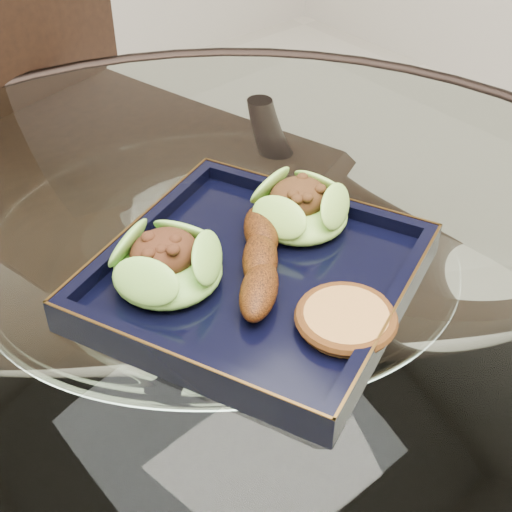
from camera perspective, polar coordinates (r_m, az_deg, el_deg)
dining_table at (r=0.80m, az=-2.33°, el=-11.20°), size 1.13×1.13×0.77m
dining_chair at (r=1.16m, az=-13.11°, el=1.93°), size 0.50×0.50×0.95m
navy_plate at (r=0.67m, az=0.00°, el=-2.02°), size 0.35×0.35×0.02m
lettuce_wrap_left at (r=0.64m, az=-7.12°, el=-0.80°), size 0.11×0.11×0.04m
lettuce_wrap_right at (r=0.71m, az=3.53°, el=3.72°), size 0.11×0.11×0.03m
roasted_plantain at (r=0.65m, az=0.33°, el=-0.29°), size 0.13×0.14×0.03m
crumb_patty at (r=0.61m, az=7.20°, el=-5.08°), size 0.08×0.08×0.01m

